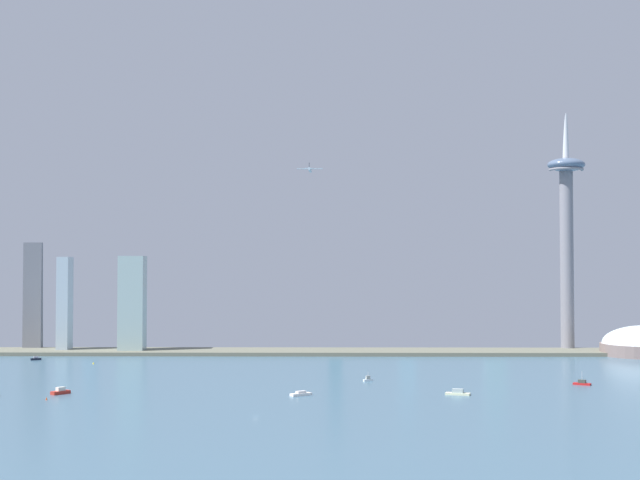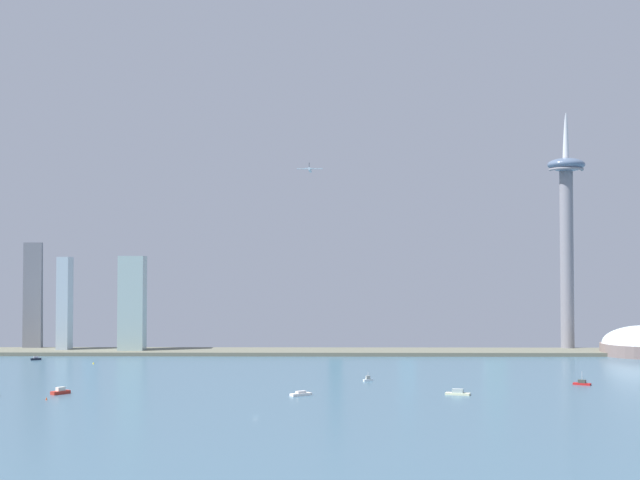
% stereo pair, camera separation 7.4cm
% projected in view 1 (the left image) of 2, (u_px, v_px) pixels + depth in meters
% --- Properties ---
extents(ground_plane, '(6000.00, 6000.00, 0.00)m').
position_uv_depth(ground_plane, '(256.00, 416.00, 546.54)').
color(ground_plane, '#416278').
extents(waterfront_pier, '(911.61, 67.32, 3.88)m').
position_uv_depth(waterfront_pier, '(288.00, 352.00, 964.24)').
color(waterfront_pier, '#676757').
rests_on(waterfront_pier, ground).
extents(observation_tower, '(41.91, 41.91, 331.81)m').
position_uv_depth(observation_tower, '(566.00, 211.00, 998.14)').
color(observation_tower, gray).
rests_on(observation_tower, ground).
extents(skyscraper_0, '(13.68, 17.91, 114.63)m').
position_uv_depth(skyscraper_0, '(91.00, 298.00, 1071.39)').
color(skyscraper_0, '#8DACC2').
rests_on(skyscraper_0, ground).
extents(skyscraper_2, '(22.94, 16.25, 107.89)m').
position_uv_depth(skyscraper_2, '(495.00, 309.00, 1017.53)').
color(skyscraper_2, '#8AACB0').
rests_on(skyscraper_2, ground).
extents(skyscraper_3, '(12.70, 21.22, 104.30)m').
position_uv_depth(skyscraper_3, '(65.00, 305.00, 975.73)').
color(skyscraper_3, '#AABCC8').
rests_on(skyscraper_3, ground).
extents(skyscraper_4, '(14.73, 25.76, 107.03)m').
position_uv_depth(skyscraper_4, '(335.00, 305.00, 1016.78)').
color(skyscraper_4, '#466F81').
rests_on(skyscraper_4, ground).
extents(skyscraper_5, '(27.17, 22.31, 105.14)m').
position_uv_depth(skyscraper_5, '(132.00, 305.00, 965.44)').
color(skyscraper_5, '#9BB4B1').
rests_on(skyscraper_5, ground).
extents(skyscraper_6, '(20.58, 18.13, 143.87)m').
position_uv_depth(skyscraper_6, '(35.00, 296.00, 1002.99)').
color(skyscraper_6, slate).
rests_on(skyscraper_6, ground).
extents(skyscraper_7, '(18.87, 14.02, 106.76)m').
position_uv_depth(skyscraper_7, '(407.00, 312.00, 1054.34)').
color(skyscraper_7, '#93B5C8').
rests_on(skyscraper_7, ground).
extents(boat_0, '(13.91, 10.71, 10.65)m').
position_uv_depth(boat_0, '(582.00, 383.00, 696.49)').
color(boat_0, red).
rests_on(boat_0, ground).
extents(boat_1, '(16.01, 13.25, 3.31)m').
position_uv_depth(boat_1, '(301.00, 394.00, 636.27)').
color(boat_1, white).
rests_on(boat_1, ground).
extents(boat_2, '(8.24, 6.01, 7.57)m').
position_uv_depth(boat_2, '(368.00, 379.00, 720.88)').
color(boat_2, white).
rests_on(boat_2, ground).
extents(boat_3, '(12.74, 14.00, 5.10)m').
position_uv_depth(boat_3, '(61.00, 392.00, 644.03)').
color(boat_3, '#B22B20').
rests_on(boat_3, ground).
extents(boat_5, '(18.55, 11.41, 4.33)m').
position_uv_depth(boat_5, '(458.00, 393.00, 640.14)').
color(boat_5, beige).
rests_on(boat_5, ground).
extents(boat_6, '(10.23, 7.70, 3.76)m').
position_uv_depth(boat_6, '(36.00, 359.00, 892.05)').
color(boat_6, black).
rests_on(boat_6, ground).
extents(channel_buoy_0, '(1.32, 1.32, 2.19)m').
position_uv_depth(channel_buoy_0, '(47.00, 398.00, 614.52)').
color(channel_buoy_0, '#E54C19').
rests_on(channel_buoy_0, ground).
extents(channel_buoy_1, '(1.64, 1.64, 1.76)m').
position_uv_depth(channel_buoy_1, '(93.00, 363.00, 855.31)').
color(channel_buoy_1, yellow).
rests_on(channel_buoy_1, ground).
extents(airplane, '(28.13, 29.76, 7.98)m').
position_uv_depth(airplane, '(310.00, 170.00, 963.00)').
color(airplane, silver).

